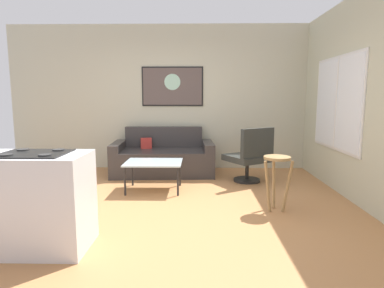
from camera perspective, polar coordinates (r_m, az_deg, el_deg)
name	(u,v)px	position (r m, az deg, el deg)	size (l,w,h in m)	color
ground	(159,208)	(4.38, -5.70, -11.07)	(6.40, 6.40, 0.04)	#B77C4A
back_wall	(173,98)	(6.54, -3.37, 8.01)	(6.40, 0.05, 2.80)	beige
right_wall	(359,98)	(4.88, 27.04, 7.07)	(0.05, 6.40, 2.80)	beige
couch	(163,158)	(6.13, -5.02, -2.50)	(1.89, 1.03, 0.85)	#322E2E
coffee_table	(154,164)	(5.02, -6.66, -3.49)	(0.85, 0.65, 0.44)	silver
armchair	(251,156)	(5.53, 10.13, -2.03)	(0.86, 0.86, 0.92)	black
bar_stool	(277,169)	(4.20, 14.51, -4.21)	(0.38, 0.37, 0.69)	#9E7C4D
kitchen_counter	(9,201)	(3.55, -29.18, -8.70)	(1.47, 0.60, 0.93)	silver
wall_painting	(172,86)	(6.50, -3.42, 9.96)	(1.19, 0.03, 0.76)	black
window	(337,103)	(5.42, 23.85, 6.47)	(0.03, 1.64, 1.40)	silver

